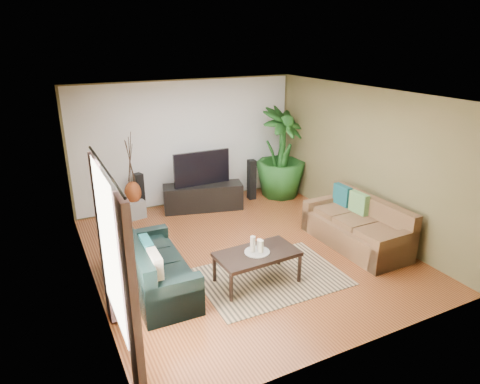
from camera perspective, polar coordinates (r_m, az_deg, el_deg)
floor at (r=7.52m, az=0.69°, el=-8.00°), size 5.50×5.50×0.00m
ceiling at (r=6.68m, az=0.79°, el=12.85°), size 5.50×5.50×0.00m
wall_back at (r=9.42m, az=-7.02°, el=6.51°), size 5.00×0.00×5.00m
wall_front at (r=4.90m, az=15.79°, el=-7.38°), size 5.00×0.00×5.00m
wall_left at (r=6.31m, az=-19.88°, el=-1.52°), size 0.00×5.50×5.50m
wall_right at (r=8.39m, az=16.13°, el=4.15°), size 0.00×5.50×5.50m
backwall_panel at (r=9.41m, az=-6.99°, el=6.50°), size 4.90×0.00×4.90m
window_pane at (r=4.83m, az=-17.11°, el=-7.27°), size 0.00×1.80×1.80m
curtain_near at (r=4.32m, az=-14.22°, el=-14.33°), size 0.08×0.35×2.20m
curtain_far at (r=5.62m, az=-17.74°, el=-6.20°), size 0.08×0.35×2.20m
curtain_rod at (r=4.51m, az=-17.65°, el=3.06°), size 0.03×1.90×0.03m
sofa_left at (r=6.45m, az=-11.02°, el=-9.27°), size 0.84×1.87×0.85m
sofa_right at (r=7.85m, az=15.21°, el=-4.05°), size 0.93×2.00×0.85m
area_rug at (r=6.82m, az=4.12°, el=-11.21°), size 2.21×1.58×0.01m
coffee_table at (r=6.58m, az=2.27°, el=-9.98°), size 1.25×0.72×0.50m
candle_tray at (r=6.45m, az=2.30°, el=-7.99°), size 0.38×0.38×0.02m
candle_tall at (r=6.39m, az=1.71°, el=-6.95°), size 0.08×0.08×0.25m
candle_mid at (r=6.39m, az=2.81°, el=-7.24°), size 0.08×0.08×0.19m
candle_short at (r=6.49m, az=2.60°, el=-6.96°), size 0.08×0.08×0.16m
tv_stand at (r=9.23m, az=-4.94°, el=-0.67°), size 1.75×0.91×0.56m
television at (r=9.04m, az=-5.10°, el=3.18°), size 1.23×0.07×0.73m
speaker_left at (r=9.14m, az=-13.25°, el=-0.26°), size 0.20×0.22×0.89m
speaker_right at (r=9.74m, az=1.56°, el=1.66°), size 0.18×0.20×0.92m
potted_plant at (r=9.83m, az=5.52°, el=5.17°), size 1.52×1.52×2.04m
plant_pot at (r=10.09m, az=5.36°, el=0.36°), size 0.38×0.38×0.29m
pedestal at (r=9.10m, az=-13.91°, el=-2.17°), size 0.43×0.43×0.37m
vase at (r=8.97m, az=-14.09°, el=-0.08°), size 0.34×0.34×0.47m
side_table at (r=7.21m, az=-15.27°, el=-7.74°), size 0.60×0.60×0.53m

